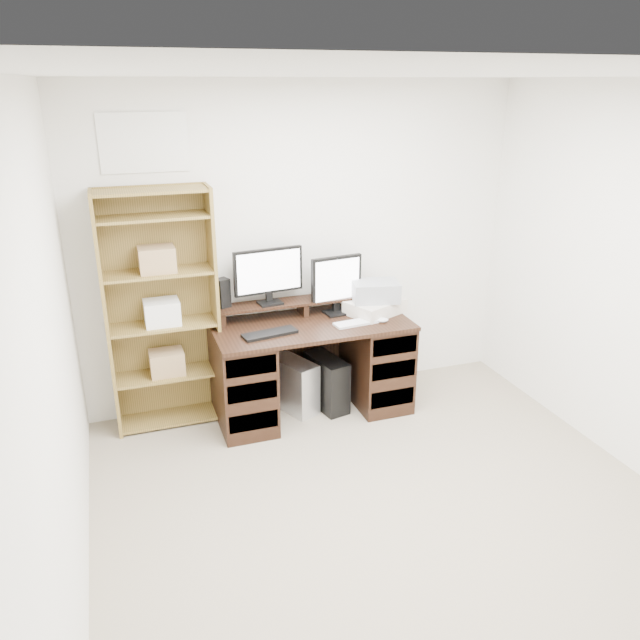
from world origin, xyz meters
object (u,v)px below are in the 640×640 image
tower_black (326,382)px  printer (375,307)px  tower_silver (294,385)px  bookshelf (162,309)px  monitor_wide (268,273)px  desk (311,366)px  monitor_small (336,283)px

tower_black → printer: bearing=-9.1°
tower_silver → bookshelf: size_ratio=0.24×
bookshelf → tower_silver: bearing=-9.0°
printer → bookshelf: bookshelf is taller
monitor_wide → printer: bearing=-17.7°
desk → tower_black: desk is taller
desk → bookshelf: (-1.08, 0.21, 0.53)m
bookshelf → tower_black: bearing=-9.3°
tower_silver → tower_black: bearing=-32.9°
printer → bookshelf: 1.64m
monitor_small → tower_silver: (-0.38, -0.08, -0.79)m
monitor_wide → monitor_small: (0.53, -0.07, -0.11)m
desk → bookshelf: bookshelf is taller
monitor_small → printer: 0.37m
tower_silver → bookshelf: bookshelf is taller
monitor_wide → tower_black: 1.00m
printer → tower_black: printer is taller
monitor_small → tower_silver: 0.88m
monitor_small → bookshelf: size_ratio=0.26×
monitor_small → bookshelf: bookshelf is taller
monitor_wide → monitor_small: 0.54m
monitor_wide → bookshelf: size_ratio=0.30×
monitor_small → tower_black: bearing=-141.4°
monitor_small → printer: size_ratio=1.09×
monitor_wide → bookshelf: 0.83m
printer → tower_silver: size_ratio=1.00×
tower_silver → bookshelf: (-0.95, 0.15, 0.71)m
desk → monitor_wide: bearing=141.8°
monitor_small → tower_silver: monitor_small is taller
tower_black → monitor_small: bearing=32.9°
desk → tower_silver: (-0.12, 0.06, -0.18)m
tower_silver → monitor_small: bearing=-10.6°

